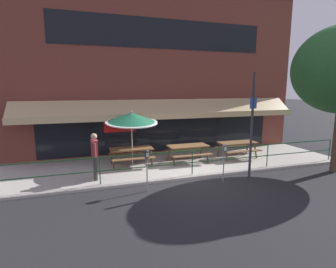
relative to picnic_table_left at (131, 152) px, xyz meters
name	(u,v)px	position (x,y,z in m)	size (l,w,h in m)	color
ground_plane	(195,179)	(2.01, -2.20, -0.71)	(120.00, 120.00, 0.00)	#232326
patio_deck	(177,164)	(2.01, -0.20, -0.66)	(15.00, 4.00, 0.10)	#ADA89E
restaurant_building	(163,71)	(2.01, 2.02, 3.51)	(15.00, 1.60, 8.50)	brown
patio_railing	(192,157)	(2.01, -1.90, 0.09)	(13.84, 0.04, 0.97)	#194723
picnic_table_left	(131,152)	(0.00, 0.00, 0.00)	(1.80, 1.42, 0.76)	brown
picnic_table_centre	(188,149)	(2.52, -0.22, 0.00)	(1.80, 1.42, 0.76)	brown
picnic_table_right	(237,145)	(5.03, -0.27, 0.00)	(1.80, 1.42, 0.76)	brown
patio_umbrella_left	(132,118)	(0.00, -0.22, 1.47)	(2.14, 2.14, 2.40)	#B7B2A8
pedestrian_walking	(95,154)	(-1.56, -1.35, 0.35)	(0.25, 0.62, 1.71)	#333338
parking_meter_near	(147,158)	(0.02, -2.80, 0.44)	(0.15, 0.16, 1.42)	gray
parking_meter_far	(224,151)	(2.87, -2.78, 0.44)	(0.15, 0.16, 1.42)	gray
street_sign_pole	(252,125)	(4.07, -2.65, 1.33)	(0.28, 0.09, 3.96)	#2D2D33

